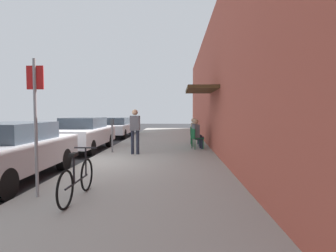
{
  "coord_description": "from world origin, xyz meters",
  "views": [
    {
      "loc": [
        3.07,
        -8.45,
        1.74
      ],
      "look_at": [
        2.42,
        8.8,
        0.81
      ],
      "focal_mm": 28.81,
      "sensor_mm": 36.0,
      "label": 1
    }
  ],
  "objects_px": {
    "cafe_chair_1": "(195,136)",
    "seated_patron_2": "(195,130)",
    "bicycle_0": "(77,180)",
    "street_sign": "(36,117)",
    "parked_car_1": "(83,134)",
    "parking_meter": "(112,133)",
    "seated_patron_0": "(197,133)",
    "pedestrian_standing": "(135,128)",
    "parked_car_2": "(116,127)",
    "seated_patron_1": "(196,131)",
    "cafe_chair_2": "(193,134)",
    "cafe_chair_0": "(196,137)",
    "parked_car_0": "(9,151)"
  },
  "relations": [
    {
      "from": "cafe_chair_1",
      "to": "seated_patron_2",
      "type": "bearing_deg",
      "value": 86.84
    },
    {
      "from": "street_sign",
      "to": "bicycle_0",
      "type": "relative_size",
      "value": 1.52
    },
    {
      "from": "bicycle_0",
      "to": "cafe_chair_0",
      "type": "relative_size",
      "value": 1.97
    },
    {
      "from": "parking_meter",
      "to": "pedestrian_standing",
      "type": "xyz_separation_m",
      "value": [
        0.99,
        -0.47,
        0.23
      ]
    },
    {
      "from": "seated_patron_0",
      "to": "cafe_chair_2",
      "type": "xyz_separation_m",
      "value": [
        -0.06,
        1.86,
        -0.19
      ]
    },
    {
      "from": "parked_car_0",
      "to": "parked_car_2",
      "type": "bearing_deg",
      "value": 90.0
    },
    {
      "from": "seated_patron_0",
      "to": "seated_patron_1",
      "type": "height_order",
      "value": "same"
    },
    {
      "from": "parking_meter",
      "to": "seated_patron_0",
      "type": "bearing_deg",
      "value": 17.83
    },
    {
      "from": "cafe_chair_2",
      "to": "cafe_chair_0",
      "type": "bearing_deg",
      "value": -89.92
    },
    {
      "from": "bicycle_0",
      "to": "street_sign",
      "type": "bearing_deg",
      "value": 172.06
    },
    {
      "from": "bicycle_0",
      "to": "seated_patron_0",
      "type": "relative_size",
      "value": 1.33
    },
    {
      "from": "street_sign",
      "to": "seated_patron_0",
      "type": "xyz_separation_m",
      "value": [
        3.5,
        6.74,
        -0.82
      ]
    },
    {
      "from": "cafe_chair_0",
      "to": "pedestrian_standing",
      "type": "distance_m",
      "value": 2.91
    },
    {
      "from": "parked_car_1",
      "to": "bicycle_0",
      "type": "distance_m",
      "value": 7.21
    },
    {
      "from": "parked_car_1",
      "to": "street_sign",
      "type": "height_order",
      "value": "street_sign"
    },
    {
      "from": "street_sign",
      "to": "cafe_chair_2",
      "type": "relative_size",
      "value": 2.99
    },
    {
      "from": "parking_meter",
      "to": "bicycle_0",
      "type": "distance_m",
      "value": 5.81
    },
    {
      "from": "parked_car_0",
      "to": "seated_patron_2",
      "type": "distance_m",
      "value": 8.69
    },
    {
      "from": "street_sign",
      "to": "cafe_chair_2",
      "type": "distance_m",
      "value": 9.32
    },
    {
      "from": "parked_car_1",
      "to": "cafe_chair_2",
      "type": "bearing_deg",
      "value": 20.98
    },
    {
      "from": "cafe_chair_1",
      "to": "cafe_chair_2",
      "type": "height_order",
      "value": "same"
    },
    {
      "from": "seated_patron_1",
      "to": "parked_car_0",
      "type": "bearing_deg",
      "value": -129.65
    },
    {
      "from": "street_sign",
      "to": "cafe_chair_0",
      "type": "bearing_deg",
      "value": 62.88
    },
    {
      "from": "seated_patron_2",
      "to": "cafe_chair_1",
      "type": "bearing_deg",
      "value": -93.16
    },
    {
      "from": "cafe_chair_2",
      "to": "parked_car_1",
      "type": "bearing_deg",
      "value": -159.02
    },
    {
      "from": "bicycle_0",
      "to": "cafe_chair_1",
      "type": "bearing_deg",
      "value": 71.0
    },
    {
      "from": "cafe_chair_2",
      "to": "seated_patron_2",
      "type": "distance_m",
      "value": 0.2
    },
    {
      "from": "parking_meter",
      "to": "bicycle_0",
      "type": "bearing_deg",
      "value": -82.42
    },
    {
      "from": "parked_car_2",
      "to": "seated_patron_1",
      "type": "height_order",
      "value": "seated_patron_1"
    },
    {
      "from": "parked_car_1",
      "to": "pedestrian_standing",
      "type": "height_order",
      "value": "pedestrian_standing"
    },
    {
      "from": "parking_meter",
      "to": "pedestrian_standing",
      "type": "distance_m",
      "value": 1.12
    },
    {
      "from": "parked_car_2",
      "to": "cafe_chair_1",
      "type": "height_order",
      "value": "parked_car_2"
    },
    {
      "from": "bicycle_0",
      "to": "pedestrian_standing",
      "type": "bearing_deg",
      "value": 87.53
    },
    {
      "from": "parked_car_0",
      "to": "seated_patron_1",
      "type": "xyz_separation_m",
      "value": [
        5.0,
        6.03,
        0.06
      ]
    },
    {
      "from": "street_sign",
      "to": "seated_patron_2",
      "type": "height_order",
      "value": "street_sign"
    },
    {
      "from": "parked_car_1",
      "to": "seated_patron_0",
      "type": "height_order",
      "value": "parked_car_1"
    },
    {
      "from": "seated_patron_2",
      "to": "pedestrian_standing",
      "type": "bearing_deg",
      "value": -125.6
    },
    {
      "from": "parked_car_2",
      "to": "parked_car_1",
      "type": "bearing_deg",
      "value": -90.0
    },
    {
      "from": "parking_meter",
      "to": "pedestrian_standing",
      "type": "relative_size",
      "value": 0.78
    },
    {
      "from": "seated_patron_0",
      "to": "pedestrian_standing",
      "type": "xyz_separation_m",
      "value": [
        -2.46,
        -1.58,
        0.3
      ]
    },
    {
      "from": "cafe_chair_1",
      "to": "street_sign",
      "type": "bearing_deg",
      "value": -114.6
    },
    {
      "from": "seated_patron_1",
      "to": "pedestrian_standing",
      "type": "bearing_deg",
      "value": -136.17
    },
    {
      "from": "parked_car_1",
      "to": "street_sign",
      "type": "bearing_deg",
      "value": -77.39
    },
    {
      "from": "parking_meter",
      "to": "cafe_chair_1",
      "type": "xyz_separation_m",
      "value": [
        3.39,
        1.88,
        -0.26
      ]
    },
    {
      "from": "seated_patron_1",
      "to": "seated_patron_2",
      "type": "xyz_separation_m",
      "value": [
        -0.0,
        1.07,
        0.0
      ]
    },
    {
      "from": "cafe_chair_2",
      "to": "pedestrian_standing",
      "type": "xyz_separation_m",
      "value": [
        -2.4,
        -3.44,
        0.5
      ]
    },
    {
      "from": "parked_car_1",
      "to": "cafe_chair_2",
      "type": "distance_m",
      "value": 5.29
    },
    {
      "from": "cafe_chair_2",
      "to": "parked_car_0",
      "type": "bearing_deg",
      "value": -124.78
    },
    {
      "from": "parked_car_1",
      "to": "parking_meter",
      "type": "relative_size",
      "value": 3.33
    },
    {
      "from": "parked_car_0",
      "to": "seated_patron_0",
      "type": "height_order",
      "value": "parked_car_0"
    }
  ]
}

